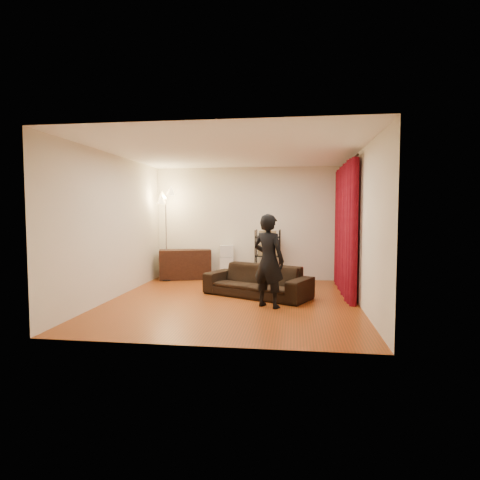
# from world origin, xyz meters

# --- Properties ---
(floor) EXTENTS (5.00, 5.00, 0.00)m
(floor) POSITION_xyz_m (0.00, 0.00, 0.00)
(floor) COLOR #943911
(floor) RESTS_ON ground
(ceiling) EXTENTS (5.00, 5.00, 0.00)m
(ceiling) POSITION_xyz_m (0.00, 0.00, 2.70)
(ceiling) COLOR white
(ceiling) RESTS_ON ground
(wall_back) EXTENTS (5.00, 0.00, 5.00)m
(wall_back) POSITION_xyz_m (0.00, 2.50, 1.35)
(wall_back) COLOR beige
(wall_back) RESTS_ON ground
(wall_front) EXTENTS (5.00, 0.00, 5.00)m
(wall_front) POSITION_xyz_m (0.00, -2.50, 1.35)
(wall_front) COLOR beige
(wall_front) RESTS_ON ground
(wall_left) EXTENTS (0.00, 5.00, 5.00)m
(wall_left) POSITION_xyz_m (-2.25, 0.00, 1.35)
(wall_left) COLOR beige
(wall_left) RESTS_ON ground
(wall_right) EXTENTS (0.00, 5.00, 5.00)m
(wall_right) POSITION_xyz_m (2.25, 0.00, 1.35)
(wall_right) COLOR beige
(wall_right) RESTS_ON ground
(curtain_rod) EXTENTS (0.04, 2.65, 0.04)m
(curtain_rod) POSITION_xyz_m (2.15, 1.12, 2.58)
(curtain_rod) COLOR black
(curtain_rod) RESTS_ON wall_right
(curtain) EXTENTS (0.22, 2.65, 2.55)m
(curtain) POSITION_xyz_m (2.13, 1.12, 1.28)
(curtain) COLOR maroon
(curtain) RESTS_ON ground
(sofa) EXTENTS (2.20, 1.61, 0.60)m
(sofa) POSITION_xyz_m (0.41, 0.47, 0.30)
(sofa) COLOR black
(sofa) RESTS_ON ground
(person) EXTENTS (0.70, 0.61, 1.60)m
(person) POSITION_xyz_m (0.68, -0.38, 0.80)
(person) COLOR black
(person) RESTS_ON ground
(media_cabinet) EXTENTS (1.31, 0.80, 0.72)m
(media_cabinet) POSITION_xyz_m (-1.50, 2.23, 0.36)
(media_cabinet) COLOR black
(media_cabinet) RESTS_ON ground
(storage_boxes) EXTENTS (0.37, 0.32, 0.83)m
(storage_boxes) POSITION_xyz_m (-0.49, 2.31, 0.41)
(storage_boxes) COLOR beige
(storage_boxes) RESTS_ON ground
(wire_shelf) EXTENTS (0.66, 0.56, 1.22)m
(wire_shelf) POSITION_xyz_m (0.50, 2.13, 0.61)
(wire_shelf) COLOR black
(wire_shelf) RESTS_ON ground
(floor_lamp) EXTENTS (0.43, 0.43, 2.13)m
(floor_lamp) POSITION_xyz_m (-1.90, 2.00, 1.07)
(floor_lamp) COLOR silver
(floor_lamp) RESTS_ON ground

